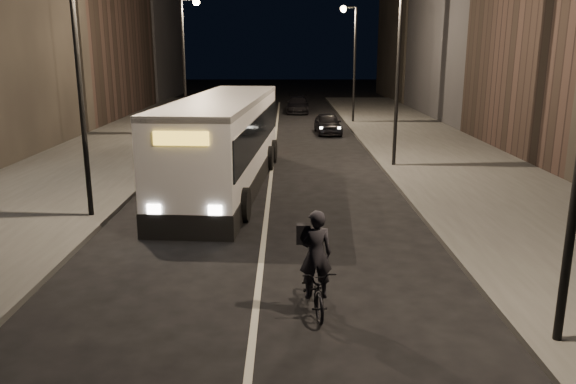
{
  "coord_description": "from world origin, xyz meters",
  "views": [
    {
      "loc": [
        0.63,
        -13.26,
        5.31
      ],
      "look_at": [
        0.7,
        1.67,
        1.5
      ],
      "focal_mm": 35.0,
      "sensor_mm": 36.0,
      "label": 1
    }
  ],
  "objects_px": {
    "streetlight_right_mid": "(393,48)",
    "cyclist_on_bicycle": "(315,278)",
    "car_mid": "(227,123)",
    "streetlight_left_near": "(85,47)",
    "car_near": "(328,123)",
    "streetlight_left_far": "(188,48)",
    "city_bus": "(225,139)",
    "car_far": "(298,105)",
    "streetlight_right_far": "(351,48)"
  },
  "relations": [
    {
      "from": "streetlight_right_mid",
      "to": "streetlight_right_far",
      "type": "bearing_deg",
      "value": 90.0
    },
    {
      "from": "streetlight_left_near",
      "to": "car_mid",
      "type": "relative_size",
      "value": 2.05
    },
    {
      "from": "streetlight_right_far",
      "to": "car_mid",
      "type": "distance_m",
      "value": 10.81
    },
    {
      "from": "streetlight_left_far",
      "to": "cyclist_on_bicycle",
      "type": "xyz_separation_m",
      "value": [
        6.56,
        -24.51,
        -4.62
      ]
    },
    {
      "from": "car_near",
      "to": "city_bus",
      "type": "bearing_deg",
      "value": -111.97
    },
    {
      "from": "streetlight_right_mid",
      "to": "car_near",
      "type": "xyz_separation_m",
      "value": [
        -1.97,
        10.86,
        -4.7
      ]
    },
    {
      "from": "streetlight_left_near",
      "to": "streetlight_right_mid",
      "type": "bearing_deg",
      "value": 36.88
    },
    {
      "from": "car_far",
      "to": "streetlight_left_near",
      "type": "bearing_deg",
      "value": -100.63
    },
    {
      "from": "streetlight_left_far",
      "to": "car_far",
      "type": "distance_m",
      "value": 15.65
    },
    {
      "from": "streetlight_right_mid",
      "to": "cyclist_on_bicycle",
      "type": "bearing_deg",
      "value": -105.78
    },
    {
      "from": "car_near",
      "to": "streetlight_left_near",
      "type": "bearing_deg",
      "value": -117.21
    },
    {
      "from": "car_near",
      "to": "car_mid",
      "type": "xyz_separation_m",
      "value": [
        -6.56,
        0.46,
        -0.01
      ]
    },
    {
      "from": "car_mid",
      "to": "streetlight_left_near",
      "type": "bearing_deg",
      "value": 78.2
    },
    {
      "from": "cyclist_on_bicycle",
      "to": "car_near",
      "type": "height_order",
      "value": "cyclist_on_bicycle"
    },
    {
      "from": "streetlight_right_far",
      "to": "city_bus",
      "type": "height_order",
      "value": "streetlight_right_far"
    },
    {
      "from": "cyclist_on_bicycle",
      "to": "car_mid",
      "type": "bearing_deg",
      "value": 92.33
    },
    {
      "from": "streetlight_right_mid",
      "to": "streetlight_right_far",
      "type": "xyz_separation_m",
      "value": [
        0.0,
        16.0,
        0.0
      ]
    },
    {
      "from": "streetlight_left_near",
      "to": "car_near",
      "type": "bearing_deg",
      "value": 65.25
    },
    {
      "from": "streetlight_right_far",
      "to": "car_near",
      "type": "distance_m",
      "value": 7.24
    },
    {
      "from": "streetlight_right_far",
      "to": "car_near",
      "type": "xyz_separation_m",
      "value": [
        -1.97,
        -5.14,
        -4.7
      ]
    },
    {
      "from": "cyclist_on_bicycle",
      "to": "car_mid",
      "type": "distance_m",
      "value": 26.21
    },
    {
      "from": "streetlight_right_far",
      "to": "streetlight_left_near",
      "type": "distance_m",
      "value": 26.26
    },
    {
      "from": "streetlight_right_far",
      "to": "car_far",
      "type": "xyz_separation_m",
      "value": [
        -3.64,
        7.18,
        -4.68
      ]
    },
    {
      "from": "streetlight_left_far",
      "to": "cyclist_on_bicycle",
      "type": "bearing_deg",
      "value": -75.01
    },
    {
      "from": "streetlight_left_far",
      "to": "city_bus",
      "type": "bearing_deg",
      "value": -75.13
    },
    {
      "from": "streetlight_left_far",
      "to": "city_bus",
      "type": "xyz_separation_m",
      "value": [
        3.59,
        -13.53,
        -3.43
      ]
    },
    {
      "from": "car_mid",
      "to": "car_far",
      "type": "distance_m",
      "value": 12.83
    },
    {
      "from": "city_bus",
      "to": "car_far",
      "type": "bearing_deg",
      "value": 86.94
    },
    {
      "from": "streetlight_left_near",
      "to": "car_far",
      "type": "height_order",
      "value": "streetlight_left_near"
    },
    {
      "from": "car_near",
      "to": "car_far",
      "type": "xyz_separation_m",
      "value": [
        -1.67,
        12.32,
        0.01
      ]
    },
    {
      "from": "cyclist_on_bicycle",
      "to": "car_mid",
      "type": "height_order",
      "value": "cyclist_on_bicycle"
    },
    {
      "from": "streetlight_right_far",
      "to": "city_bus",
      "type": "distance_m",
      "value": 21.05
    },
    {
      "from": "streetlight_right_far",
      "to": "streetlight_left_far",
      "type": "distance_m",
      "value": 12.24
    },
    {
      "from": "streetlight_right_mid",
      "to": "streetlight_left_far",
      "type": "xyz_separation_m",
      "value": [
        -10.66,
        10.0,
        0.0
      ]
    },
    {
      "from": "streetlight_left_far",
      "to": "cyclist_on_bicycle",
      "type": "distance_m",
      "value": 25.79
    },
    {
      "from": "streetlight_right_mid",
      "to": "car_far",
      "type": "distance_m",
      "value": 23.93
    },
    {
      "from": "city_bus",
      "to": "car_mid",
      "type": "xyz_separation_m",
      "value": [
        -1.46,
        14.85,
        -1.27
      ]
    },
    {
      "from": "streetlight_left_near",
      "to": "streetlight_left_far",
      "type": "relative_size",
      "value": 1.0
    },
    {
      "from": "streetlight_right_far",
      "to": "streetlight_left_far",
      "type": "xyz_separation_m",
      "value": [
        -10.66,
        -6.0,
        0.0
      ]
    },
    {
      "from": "streetlight_left_near",
      "to": "car_far",
      "type": "distance_m",
      "value": 32.31
    },
    {
      "from": "city_bus",
      "to": "car_far",
      "type": "height_order",
      "value": "city_bus"
    },
    {
      "from": "cyclist_on_bicycle",
      "to": "streetlight_right_mid",
      "type": "bearing_deg",
      "value": 66.83
    },
    {
      "from": "cyclist_on_bicycle",
      "to": "car_mid",
      "type": "xyz_separation_m",
      "value": [
        -4.43,
        25.83,
        -0.09
      ]
    },
    {
      "from": "cyclist_on_bicycle",
      "to": "car_far",
      "type": "distance_m",
      "value": 37.7
    },
    {
      "from": "streetlight_right_far",
      "to": "car_mid",
      "type": "bearing_deg",
      "value": -151.23
    },
    {
      "from": "streetlight_right_far",
      "to": "car_mid",
      "type": "xyz_separation_m",
      "value": [
        -8.53,
        -4.68,
        -4.71
      ]
    },
    {
      "from": "city_bus",
      "to": "car_mid",
      "type": "relative_size",
      "value": 3.35
    },
    {
      "from": "streetlight_left_near",
      "to": "car_near",
      "type": "xyz_separation_m",
      "value": [
        8.69,
        18.86,
        -4.7
      ]
    },
    {
      "from": "streetlight_left_far",
      "to": "city_bus",
      "type": "distance_m",
      "value": 14.42
    },
    {
      "from": "car_far",
      "to": "streetlight_right_far",
      "type": "bearing_deg",
      "value": -61.04
    }
  ]
}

